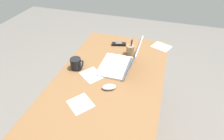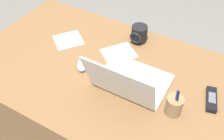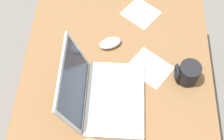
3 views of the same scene
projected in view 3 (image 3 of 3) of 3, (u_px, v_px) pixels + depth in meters
ground_plane at (115, 123)px, 1.93m from camera, size 6.00×6.00×0.00m
desk at (116, 100)px, 1.62m from camera, size 1.42×0.83×0.73m
laptop at (102, 94)px, 1.18m from camera, size 0.33×0.31×0.24m
computer_mouse at (110, 43)px, 1.34m from camera, size 0.10×0.12×0.03m
coffee_mug_white at (188, 73)px, 1.23m from camera, size 0.09×0.10×0.10m
paper_note_near_laptop at (150, 68)px, 1.29m from camera, size 0.21×0.22×0.00m
paper_note_left at (141, 13)px, 1.45m from camera, size 0.20×0.21×0.00m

